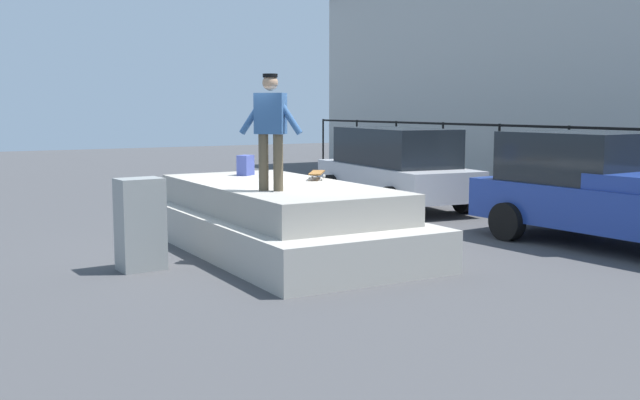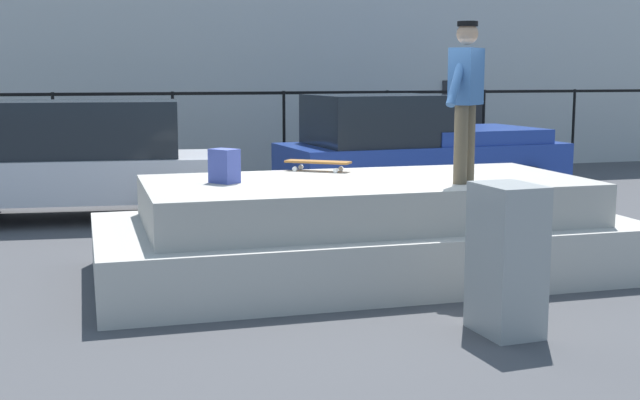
# 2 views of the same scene
# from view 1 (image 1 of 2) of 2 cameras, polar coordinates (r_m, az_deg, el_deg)

# --- Properties ---
(ground_plane) EXTENTS (60.00, 60.00, 0.00)m
(ground_plane) POSITION_cam_1_polar(r_m,az_deg,el_deg) (11.89, -2.71, -3.56)
(ground_plane) COLOR #424244
(concrete_ledge) EXTENTS (5.69, 2.67, 1.03)m
(concrete_ledge) POSITION_cam_1_polar(r_m,az_deg,el_deg) (11.61, -3.31, -1.48)
(concrete_ledge) COLOR #ADA89E
(concrete_ledge) RESTS_ON ground_plane
(skateboarder) EXTENTS (0.74, 0.72, 1.64)m
(skateboarder) POSITION_cam_1_polar(r_m,az_deg,el_deg) (10.46, -3.84, 5.88)
(skateboarder) COLOR brown
(skateboarder) RESTS_ON concrete_ledge
(skateboard) EXTENTS (0.74, 0.61, 0.12)m
(skateboard) POSITION_cam_1_polar(r_m,az_deg,el_deg) (12.19, -0.25, 2.09)
(skateboard) COLOR brown
(skateboard) RESTS_ON concrete_ledge
(backpack) EXTENTS (0.33, 0.34, 0.35)m
(backpack) POSITION_cam_1_polar(r_m,az_deg,el_deg) (12.94, -5.77, 2.68)
(backpack) COLOR #3F4C99
(backpack) RESTS_ON concrete_ledge
(car_silver_hatchback_near) EXTENTS (4.74, 2.32, 1.76)m
(car_silver_hatchback_near) POSITION_cam_1_polar(r_m,az_deg,el_deg) (16.51, 5.76, 2.66)
(car_silver_hatchback_near) COLOR #B7B7BC
(car_silver_hatchback_near) RESTS_ON ground_plane
(car_blue_pickup_mid) EXTENTS (4.89, 2.49, 1.81)m
(car_blue_pickup_mid) POSITION_cam_1_polar(r_m,az_deg,el_deg) (12.63, 21.75, 0.70)
(car_blue_pickup_mid) COLOR navy
(car_blue_pickup_mid) RESTS_ON ground_plane
(utility_box) EXTENTS (0.48, 0.63, 1.26)m
(utility_box) POSITION_cam_1_polar(r_m,az_deg,el_deg) (10.36, -13.69, -1.83)
(utility_box) COLOR gray
(utility_box) RESTS_ON ground_plane
(fence_row) EXTENTS (24.06, 0.06, 1.82)m
(fence_row) POSITION_cam_1_polar(r_m,az_deg,el_deg) (16.61, 21.40, 3.43)
(fence_row) COLOR black
(fence_row) RESTS_ON ground_plane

